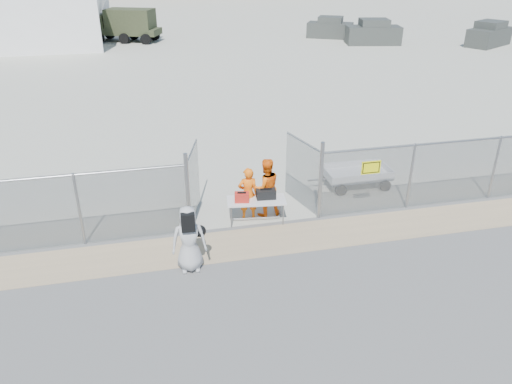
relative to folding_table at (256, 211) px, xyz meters
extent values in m
plane|color=#565656|center=(-0.05, -2.18, -0.38)|extent=(160.00, 160.00, 0.00)
cube|color=#AAA999|center=(-0.05, 39.82, -0.37)|extent=(160.00, 80.00, 0.01)
cube|color=tan|center=(-0.05, -1.18, -0.37)|extent=(44.00, 1.60, 0.01)
cube|color=red|center=(-0.45, 0.00, 0.51)|extent=(0.48, 0.36, 0.27)
cube|color=black|center=(0.31, 0.05, 0.52)|extent=(0.61, 0.39, 0.28)
imported|color=orange|center=(-0.20, 0.27, 0.47)|extent=(0.64, 0.43, 1.69)
imported|color=orange|center=(0.38, 0.37, 0.57)|extent=(1.00, 0.82, 1.89)
imported|color=#A9A9A9|center=(-2.24, -2.06, 0.54)|extent=(0.91, 0.61, 1.82)
camera|label=1|loc=(-2.96, -13.04, 7.26)|focal=35.00mm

